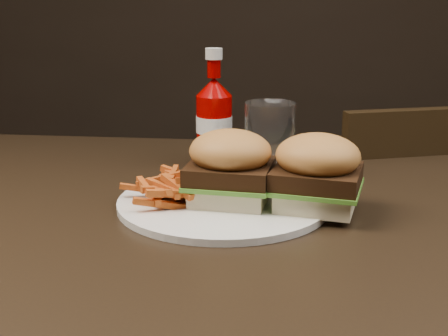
# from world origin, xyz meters

# --- Properties ---
(dining_table) EXTENTS (1.20, 0.80, 0.04)m
(dining_table) POSITION_xyz_m (0.00, 0.00, 0.73)
(dining_table) COLOR black
(dining_table) RESTS_ON ground
(chair_far) EXTENTS (0.47, 0.47, 0.04)m
(chair_far) POSITION_xyz_m (0.38, 0.50, 0.43)
(chair_far) COLOR black
(chair_far) RESTS_ON ground
(plate) EXTENTS (0.28, 0.28, 0.01)m
(plate) POSITION_xyz_m (0.08, 0.02, 0.76)
(plate) COLOR white
(plate) RESTS_ON dining_table
(sandwich_half_a) EXTENTS (0.10, 0.10, 0.02)m
(sandwich_half_a) POSITION_xyz_m (0.09, 0.02, 0.77)
(sandwich_half_a) COLOR beige
(sandwich_half_a) RESTS_ON plate
(sandwich_half_b) EXTENTS (0.11, 0.11, 0.02)m
(sandwich_half_b) POSITION_xyz_m (0.21, 0.00, 0.77)
(sandwich_half_b) COLOR beige
(sandwich_half_b) RESTS_ON plate
(fries_pile) EXTENTS (0.14, 0.14, 0.04)m
(fries_pile) POSITION_xyz_m (0.02, 0.02, 0.78)
(fries_pile) COLOR #B56826
(fries_pile) RESTS_ON plate
(ketchup_bottle) EXTENTS (0.07, 0.07, 0.11)m
(ketchup_bottle) POSITION_xyz_m (0.05, 0.21, 0.81)
(ketchup_bottle) COLOR #930000
(ketchup_bottle) RESTS_ON dining_table
(tumbler) EXTENTS (0.10, 0.10, 0.12)m
(tumbler) POSITION_xyz_m (0.14, 0.17, 0.81)
(tumbler) COLOR white
(tumbler) RESTS_ON dining_table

